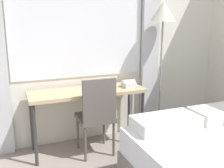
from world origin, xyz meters
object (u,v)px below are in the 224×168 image
(standing_lamp, at_px, (163,26))
(book, at_px, (95,89))
(telephone, at_px, (129,84))
(desk_chair, at_px, (97,113))
(desk, at_px, (87,95))

(standing_lamp, distance_m, book, 1.18)
(standing_lamp, xyz_separation_m, telephone, (-0.50, -0.07, -0.70))
(desk_chair, height_order, book, desk_chair)
(book, bearing_deg, standing_lamp, 2.34)
(book, bearing_deg, desk_chair, -103.59)
(desk, relative_size, standing_lamp, 0.77)
(standing_lamp, xyz_separation_m, book, (-0.93, -0.04, -0.73))
(desk_chair, xyz_separation_m, book, (0.05, 0.20, 0.23))
(desk, relative_size, desk_chair, 1.46)
(telephone, bearing_deg, book, 175.32)
(desk_chair, relative_size, book, 3.27)
(standing_lamp, height_order, book, standing_lamp)
(desk_chair, bearing_deg, standing_lamp, 14.21)
(desk, height_order, standing_lamp, standing_lamp)
(telephone, xyz_separation_m, book, (-0.43, 0.03, -0.02))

